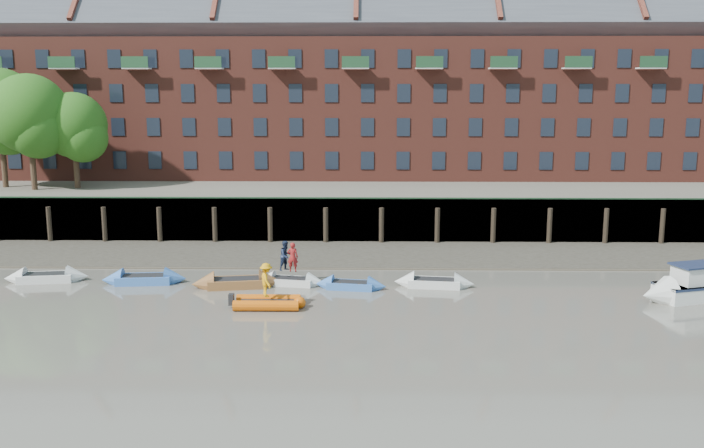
{
  "coord_description": "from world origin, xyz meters",
  "views": [
    {
      "loc": [
        0.82,
        -30.7,
        11.01
      ],
      "look_at": [
        0.06,
        12.0,
        3.2
      ],
      "focal_mm": 38.0,
      "sensor_mm": 36.0,
      "label": 1
    }
  ],
  "objects_px": {
    "rowboat_1": "(144,279)",
    "rowboat_2": "(237,283)",
    "rowboat_0": "(46,277)",
    "person_rower_a": "(293,257)",
    "rowboat_5": "(434,283)",
    "rowboat_4": "(351,285)",
    "motor_launch": "(685,289)",
    "person_rib_crew": "(266,280)",
    "person_rower_b": "(286,256)",
    "rib_tender": "(270,303)",
    "rowboat_3": "(291,281)"
  },
  "relations": [
    {
      "from": "rowboat_5",
      "to": "rowboat_4",
      "type": "bearing_deg",
      "value": -167.04
    },
    {
      "from": "rowboat_4",
      "to": "person_rower_a",
      "type": "distance_m",
      "value": 3.65
    },
    {
      "from": "rowboat_0",
      "to": "person_rower_a",
      "type": "relative_size",
      "value": 2.86
    },
    {
      "from": "rowboat_2",
      "to": "rowboat_5",
      "type": "height_order",
      "value": "rowboat_2"
    },
    {
      "from": "rowboat_1",
      "to": "person_rower_b",
      "type": "height_order",
      "value": "person_rower_b"
    },
    {
      "from": "rowboat_4",
      "to": "motor_launch",
      "type": "distance_m",
      "value": 17.76
    },
    {
      "from": "rib_tender",
      "to": "motor_launch",
      "type": "xyz_separation_m",
      "value": [
        21.67,
        1.8,
        0.35
      ]
    },
    {
      "from": "rowboat_1",
      "to": "person_rib_crew",
      "type": "distance_m",
      "value": 9.03
    },
    {
      "from": "rowboat_0",
      "to": "person_rib_crew",
      "type": "xyz_separation_m",
      "value": [
        13.42,
        -4.97,
        1.21
      ]
    },
    {
      "from": "person_rower_b",
      "to": "rowboat_4",
      "type": "bearing_deg",
      "value": -61.93
    },
    {
      "from": "rowboat_1",
      "to": "rowboat_2",
      "type": "distance_m",
      "value": 5.49
    },
    {
      "from": "rowboat_2",
      "to": "rowboat_5",
      "type": "xyz_separation_m",
      "value": [
        11.09,
        0.27,
        -0.02
      ]
    },
    {
      "from": "rowboat_2",
      "to": "person_rower_b",
      "type": "distance_m",
      "value": 3.14
    },
    {
      "from": "rowboat_5",
      "to": "motor_launch",
      "type": "bearing_deg",
      "value": -3.58
    },
    {
      "from": "rowboat_2",
      "to": "person_rib_crew",
      "type": "distance_m",
      "value": 4.65
    },
    {
      "from": "rowboat_4",
      "to": "person_rower_a",
      "type": "xyz_separation_m",
      "value": [
        -3.29,
        0.72,
        1.42
      ]
    },
    {
      "from": "rowboat_3",
      "to": "person_rower_a",
      "type": "relative_size",
      "value": 2.46
    },
    {
      "from": "rowboat_1",
      "to": "rib_tender",
      "type": "xyz_separation_m",
      "value": [
        7.83,
        -4.67,
        0.03
      ]
    },
    {
      "from": "rowboat_1",
      "to": "person_rower_a",
      "type": "relative_size",
      "value": 2.88
    },
    {
      "from": "rowboat_0",
      "to": "rowboat_2",
      "type": "relative_size",
      "value": 0.94
    },
    {
      "from": "rowboat_1",
      "to": "rowboat_2",
      "type": "bearing_deg",
      "value": -13.17
    },
    {
      "from": "rib_tender",
      "to": "person_rib_crew",
      "type": "xyz_separation_m",
      "value": [
        -0.18,
        0.03,
        1.18
      ]
    },
    {
      "from": "person_rower_b",
      "to": "person_rib_crew",
      "type": "height_order",
      "value": "person_rower_b"
    },
    {
      "from": "rowboat_2",
      "to": "person_rib_crew",
      "type": "xyz_separation_m",
      "value": [
        2.2,
        -3.91,
        1.2
      ]
    },
    {
      "from": "rowboat_3",
      "to": "motor_launch",
      "type": "height_order",
      "value": "motor_launch"
    },
    {
      "from": "rowboat_2",
      "to": "rowboat_3",
      "type": "height_order",
      "value": "rowboat_2"
    },
    {
      "from": "motor_launch",
      "to": "person_rower_a",
      "type": "xyz_separation_m",
      "value": [
        -20.94,
        2.64,
        1.01
      ]
    },
    {
      "from": "rowboat_3",
      "to": "person_rib_crew",
      "type": "xyz_separation_m",
      "value": [
        -0.78,
        -4.48,
        1.24
      ]
    },
    {
      "from": "rowboat_4",
      "to": "rowboat_2",
      "type": "bearing_deg",
      "value": -173.27
    },
    {
      "from": "rowboat_0",
      "to": "person_rower_a",
      "type": "xyz_separation_m",
      "value": [
        14.34,
        -0.55,
        1.39
      ]
    },
    {
      "from": "rowboat_2",
      "to": "rib_tender",
      "type": "bearing_deg",
      "value": -68.36
    },
    {
      "from": "rowboat_0",
      "to": "rowboat_4",
      "type": "xyz_separation_m",
      "value": [
        17.62,
        -1.27,
        -0.04
      ]
    },
    {
      "from": "person_rower_a",
      "to": "rowboat_4",
      "type": "bearing_deg",
      "value": 169.06
    },
    {
      "from": "rowboat_5",
      "to": "rib_tender",
      "type": "distance_m",
      "value": 9.67
    },
    {
      "from": "rowboat_2",
      "to": "person_rib_crew",
      "type": "height_order",
      "value": "person_rib_crew"
    },
    {
      "from": "motor_launch",
      "to": "person_rower_b",
      "type": "relative_size",
      "value": 3.59
    },
    {
      "from": "rowboat_0",
      "to": "rowboat_3",
      "type": "height_order",
      "value": "rowboat_0"
    },
    {
      "from": "person_rib_crew",
      "to": "person_rower_a",
      "type": "bearing_deg",
      "value": -33.26
    },
    {
      "from": "rowboat_2",
      "to": "person_rib_crew",
      "type": "bearing_deg",
      "value": -70.17
    },
    {
      "from": "rowboat_5",
      "to": "rib_tender",
      "type": "xyz_separation_m",
      "value": [
        -8.71,
        -4.22,
        0.04
      ]
    },
    {
      "from": "rowboat_2",
      "to": "person_rower_a",
      "type": "height_order",
      "value": "person_rower_a"
    },
    {
      "from": "rowboat_5",
      "to": "person_rower_a",
      "type": "xyz_separation_m",
      "value": [
        -7.97,
        0.23,
        1.4
      ]
    },
    {
      "from": "rowboat_3",
      "to": "person_rower_b",
      "type": "distance_m",
      "value": 1.48
    },
    {
      "from": "rowboat_0",
      "to": "rowboat_4",
      "type": "distance_m",
      "value": 17.67
    },
    {
      "from": "rowboat_5",
      "to": "rowboat_2",
      "type": "bearing_deg",
      "value": -171.62
    },
    {
      "from": "rowboat_3",
      "to": "rowboat_4",
      "type": "height_order",
      "value": "rowboat_3"
    },
    {
      "from": "rowboat_4",
      "to": "person_rower_b",
      "type": "height_order",
      "value": "person_rower_b"
    },
    {
      "from": "rowboat_2",
      "to": "motor_launch",
      "type": "relative_size",
      "value": 0.83
    },
    {
      "from": "rowboat_5",
      "to": "person_rower_b",
      "type": "xyz_separation_m",
      "value": [
        -8.38,
        0.52,
        1.41
      ]
    },
    {
      "from": "rowboat_2",
      "to": "rowboat_4",
      "type": "distance_m",
      "value": 6.4
    }
  ]
}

